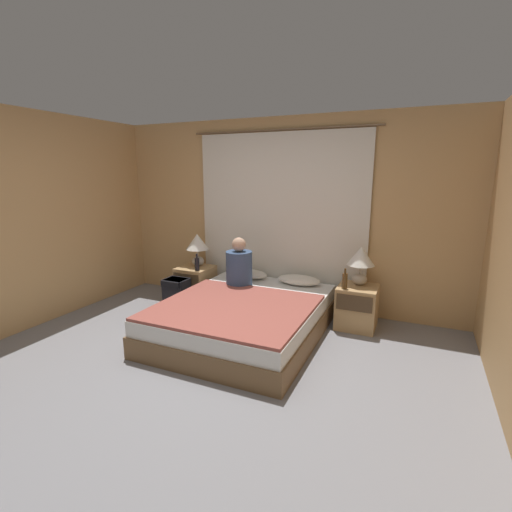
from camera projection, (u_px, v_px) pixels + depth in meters
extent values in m
plane|color=gray|center=(200.00, 374.00, 3.38)|extent=(16.00, 16.00, 0.00)
cube|color=tan|center=(281.00, 214.00, 4.97)|extent=(4.89, 0.06, 2.50)
cube|color=tan|center=(9.00, 223.00, 4.07)|extent=(0.06, 4.25, 2.50)
cube|color=silver|center=(280.00, 222.00, 4.94)|extent=(2.32, 0.03, 2.31)
cylinder|color=brown|center=(281.00, 130.00, 4.68)|extent=(2.52, 0.02, 0.02)
cube|color=brown|center=(245.00, 324.00, 4.20)|extent=(1.64, 2.05, 0.23)
cube|color=white|center=(245.00, 308.00, 4.16)|extent=(1.60, 2.01, 0.16)
cube|color=tan|center=(196.00, 284.00, 5.26)|extent=(0.45, 0.45, 0.50)
cube|color=#4C3823|center=(186.00, 280.00, 5.03)|extent=(0.40, 0.02, 0.18)
cube|color=tan|center=(357.00, 307.00, 4.37)|extent=(0.45, 0.45, 0.50)
cube|color=#4C3823|center=(354.00, 303.00, 4.13)|extent=(0.40, 0.02, 0.18)
ellipsoid|color=#B2A899|center=(198.00, 261.00, 5.26)|extent=(0.17, 0.17, 0.14)
cylinder|color=#B2A893|center=(198.00, 253.00, 5.23)|extent=(0.02, 0.02, 0.10)
cone|color=white|center=(197.00, 242.00, 5.19)|extent=(0.32, 0.32, 0.22)
ellipsoid|color=#B2A899|center=(360.00, 279.00, 4.36)|extent=(0.17, 0.17, 0.14)
cylinder|color=#B2A893|center=(360.00, 269.00, 4.34)|extent=(0.02, 0.02, 0.10)
cone|color=white|center=(361.00, 256.00, 4.30)|extent=(0.32, 0.32, 0.22)
ellipsoid|color=silver|center=(248.00, 274.00, 5.02)|extent=(0.55, 0.29, 0.12)
ellipsoid|color=silver|center=(299.00, 280.00, 4.73)|extent=(0.55, 0.29, 0.12)
cube|color=#994C42|center=(234.00, 307.00, 3.90)|extent=(1.58, 1.46, 0.03)
cylinder|color=#38517A|center=(239.00, 269.00, 4.66)|extent=(0.33, 0.33, 0.44)
sphere|color=tan|center=(239.00, 245.00, 4.60)|extent=(0.18, 0.18, 0.18)
cylinder|color=black|center=(197.00, 264.00, 5.01)|extent=(0.06, 0.06, 0.17)
cylinder|color=black|center=(197.00, 256.00, 4.98)|extent=(0.02, 0.02, 0.06)
cylinder|color=#513819|center=(345.00, 281.00, 4.22)|extent=(0.06, 0.06, 0.18)
cylinder|color=#513819|center=(345.00, 271.00, 4.19)|extent=(0.02, 0.02, 0.06)
cube|color=black|center=(177.00, 295.00, 4.91)|extent=(0.30, 0.24, 0.43)
cube|color=black|center=(175.00, 282.00, 4.85)|extent=(0.27, 0.25, 0.08)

